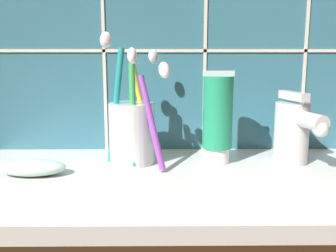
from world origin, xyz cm
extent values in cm
cube|color=silver|center=(0.00, 0.00, 1.00)|extent=(66.16, 30.15, 2.00)
cube|color=#336B7F|center=(0.00, 15.32, 24.46)|extent=(76.16, 1.50, 48.91)
cube|color=beige|center=(0.00, 14.47, 18.59)|extent=(76.16, 0.24, 0.50)
cube|color=beige|center=(-14.89, 14.47, 24.46)|extent=(0.50, 0.24, 48.91)
cube|color=beige|center=(1.65, 14.47, 24.46)|extent=(0.50, 0.24, 48.91)
cube|color=beige|center=(18.19, 14.47, 24.46)|extent=(0.50, 0.24, 48.91)
cylinder|color=silver|center=(-9.86, 6.36, 6.49)|extent=(6.71, 6.71, 8.99)
cylinder|color=purple|center=(-6.85, 3.65, 8.66)|extent=(4.33, 5.57, 12.88)
ellipsoid|color=white|center=(-5.04, 1.11, 15.93)|extent=(2.46, 2.73, 2.69)
cylinder|color=yellow|center=(-8.29, 8.42, 9.50)|extent=(4.04, 4.10, 14.44)
ellipsoid|color=white|center=(-6.68, 10.06, 17.65)|extent=(2.48, 2.50, 2.58)
cylinder|color=teal|center=(-12.07, 5.99, 10.63)|extent=(3.09, 2.00, 16.58)
ellipsoid|color=white|center=(-13.15, 5.53, 19.95)|extent=(2.31, 1.96, 2.39)
cylinder|color=green|center=(-9.52, 4.52, 9.54)|extent=(1.25, 3.20, 14.42)
ellipsoid|color=white|center=(-9.37, 3.24, 17.77)|extent=(1.52, 2.15, 2.43)
cylinder|color=white|center=(2.79, 6.36, 3.16)|extent=(3.72, 3.72, 2.32)
cylinder|color=#1E8C60|center=(2.79, 6.36, 9.59)|extent=(4.37, 4.37, 10.55)
cube|color=silver|center=(2.79, 6.36, 15.27)|extent=(4.59, 0.36, 0.80)
cylinder|color=silver|center=(13.81, 6.31, 6.52)|extent=(5.05, 5.05, 9.04)
cylinder|color=silver|center=(14.63, 2.91, 9.05)|extent=(3.86, 7.33, 2.27)
sphere|color=silver|center=(15.46, -0.48, 8.29)|extent=(2.12, 2.12, 2.12)
cube|color=silver|center=(13.81, 6.31, 12.04)|extent=(2.78, 6.16, 1.20)
ellipsoid|color=silver|center=(-22.70, 0.53, 3.04)|extent=(8.86, 4.60, 2.07)
camera|label=1|loc=(-5.06, -47.81, 17.71)|focal=40.00mm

